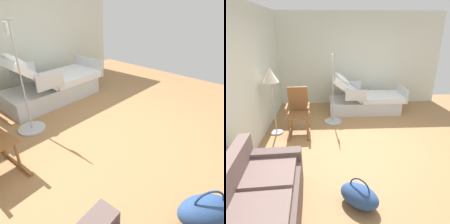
{
  "view_description": "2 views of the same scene",
  "coord_description": "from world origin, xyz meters",
  "views": [
    {
      "loc": [
        -1.65,
        2.08,
        1.9
      ],
      "look_at": [
        -0.24,
        0.52,
        0.75
      ],
      "focal_mm": 33.03,
      "sensor_mm": 36.0,
      "label": 1
    },
    {
      "loc": [
        -3.64,
        0.96,
        2.22
      ],
      "look_at": [
        0.14,
        0.76,
        0.72
      ],
      "focal_mm": 33.75,
      "sensor_mm": 36.0,
      "label": 2
    }
  ],
  "objects": [
    {
      "name": "ground_plane",
      "position": [
        0.0,
        0.0,
        0.0
      ],
      "size": [
        6.95,
        6.95,
        0.0
      ],
      "primitive_type": "plane",
      "color": "#9E7247"
    },
    {
      "name": "hospital_bed",
      "position": [
        2.01,
        -0.1,
        0.32
      ],
      "size": [
        1.05,
        2.07,
        1.17
      ],
      "color": "silver",
      "rests_on": "ground"
    },
    {
      "name": "iv_pole",
      "position": [
        1.28,
        0.82,
        0.25
      ],
      "size": [
        0.44,
        0.44,
        1.69
      ],
      "color": "#B2B5BA",
      "rests_on": "ground"
    },
    {
      "name": "side_wall",
      "position": [
        2.83,
        0.0,
        1.35
      ],
      "size": [
        0.1,
        4.96,
        2.7
      ],
      "primitive_type": "cube",
      "color": "silver",
      "rests_on": "ground"
    },
    {
      "name": "duffel_bag",
      "position": [
        -1.47,
        0.56,
        0.15
      ],
      "size": [
        0.6,
        0.64,
        0.43
      ],
      "color": "#2D4C84",
      "rests_on": "ground"
    }
  ]
}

